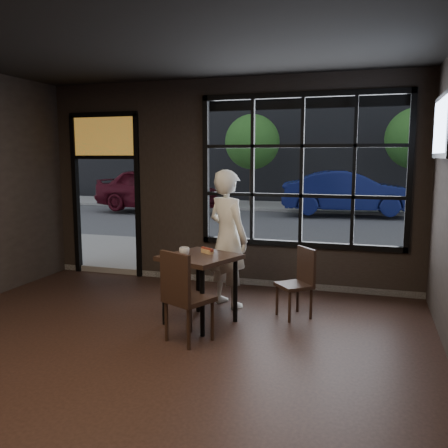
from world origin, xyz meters
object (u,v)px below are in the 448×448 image
(cafe_table, at_px, (200,289))
(man, at_px, (228,239))
(navy_car, at_px, (348,192))
(chair_near, at_px, (189,296))

(cafe_table, height_order, man, man)
(cafe_table, distance_m, man, 0.93)
(cafe_table, bearing_deg, man, 102.95)
(navy_car, bearing_deg, chair_near, 166.92)
(man, bearing_deg, navy_car, -64.07)
(navy_car, bearing_deg, cafe_table, 166.24)
(chair_near, relative_size, man, 0.55)
(cafe_table, xyz_separation_m, man, (0.12, 0.77, 0.50))
(chair_near, bearing_deg, cafe_table, -56.14)
(man, bearing_deg, cafe_table, 113.35)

